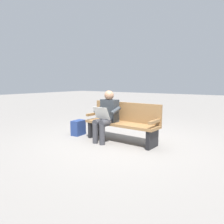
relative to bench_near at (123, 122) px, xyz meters
The scene contains 4 objects.
ground_plane 0.46m from the bench_near, 88.04° to the left, with size 40.00×40.00×0.00m, color gray.
bench_near is the anchor object (origin of this frame).
person_seated 0.41m from the bench_near, 36.97° to the left, with size 0.58×0.58×1.18m.
backpack 1.30m from the bench_near, ahead, with size 0.29×0.37×0.39m.
Camera 1 is at (-2.67, 4.12, 1.38)m, focal length 34.89 mm.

